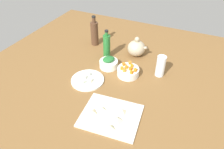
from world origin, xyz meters
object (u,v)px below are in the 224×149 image
object	(u,v)px
bottle_1	(107,46)
cutting_board	(111,116)
bowl_greens	(109,64)
plate_tofu	(88,80)
bottle_0	(95,33)
bowl_carrots	(128,72)
teapot	(136,48)
drinking_glass_0	(161,66)

from	to	relation	value
bottle_1	cutting_board	bearing A→B (deg)	-62.09
bowl_greens	plate_tofu	bearing A→B (deg)	-106.71
cutting_board	bottle_0	xyz separation A→B (cm)	(-44.58, 64.76, 9.78)
plate_tofu	cutting_board	bearing A→B (deg)	-38.11
bowl_carrots	teapot	bearing A→B (deg)	97.42
plate_tofu	drinking_glass_0	world-z (taller)	drinking_glass_0
plate_tofu	bowl_carrots	distance (cm)	27.51
bottle_1	bottle_0	bearing A→B (deg)	142.04
cutting_board	teapot	world-z (taller)	teapot
cutting_board	bottle_1	world-z (taller)	bottle_1
cutting_board	teapot	size ratio (longest dim) A/B	2.01
teapot	bottle_0	bearing A→B (deg)	177.43
cutting_board	bowl_greens	size ratio (longest dim) A/B	2.40
bowl_carrots	drinking_glass_0	bearing A→B (deg)	24.83
bowl_carrots	teapot	distance (cm)	26.10
plate_tofu	bottle_1	distance (cm)	31.76
bottle_1	drinking_glass_0	size ratio (longest dim) A/B	1.52
bottle_0	bottle_1	size ratio (longest dim) A/B	1.10
cutting_board	teapot	distance (cm)	63.88
plate_tofu	teapot	world-z (taller)	teapot
bottle_1	plate_tofu	bearing A→B (deg)	-88.61
bowl_greens	bowl_carrots	bearing A→B (deg)	-10.11
teapot	drinking_glass_0	xyz separation A→B (cm)	(22.54, -16.75, 1.09)
bowl_carrots	bottle_0	xyz separation A→B (cm)	(-39.92, 27.28, 7.63)
teapot	drinking_glass_0	bearing A→B (deg)	-36.61
bottle_0	bowl_greens	bearing A→B (deg)	-45.36
cutting_board	bowl_carrots	size ratio (longest dim) A/B	2.12
cutting_board	bowl_greens	xyz separation A→B (cm)	(-20.43, 40.29, 2.08)
bowl_carrots	drinking_glass_0	distance (cm)	21.67
cutting_board	bowl_carrots	distance (cm)	37.83
bowl_greens	bottle_0	bearing A→B (deg)	134.64
bowl_carrots	drinking_glass_0	xyz separation A→B (cm)	(19.20, 8.89, 4.66)
plate_tofu	bowl_carrots	bearing A→B (deg)	37.86
plate_tofu	drinking_glass_0	xyz separation A→B (cm)	(40.86, 25.72, 6.72)
teapot	drinking_glass_0	world-z (taller)	teapot
bottle_0	bottle_1	bearing A→B (deg)	-37.96
teapot	bottle_0	size ratio (longest dim) A/B	0.63
cutting_board	bowl_carrots	bearing A→B (deg)	97.10
bottle_0	bottle_1	xyz separation A→B (cm)	(17.52, -13.67, -0.66)
plate_tofu	bottle_0	distance (cm)	48.71
cutting_board	bottle_0	bearing A→B (deg)	124.55
drinking_glass_0	bowl_greens	bearing A→B (deg)	-170.14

